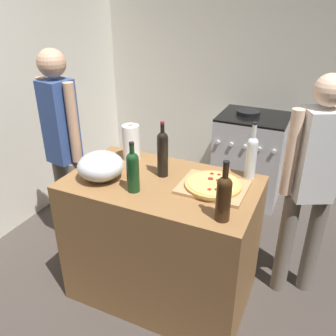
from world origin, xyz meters
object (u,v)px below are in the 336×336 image
mixing_bowl (101,166)px  wine_bottle_clear (251,155)px  wine_bottle_dark (133,170)px  person_in_stripes (63,145)px  pizza (213,184)px  wine_bottle_green (224,196)px  stove (250,157)px  wine_bottle_amber (163,152)px  person_in_red (312,179)px  paper_towel_roll (131,143)px

mixing_bowl → wine_bottle_clear: (0.85, 0.42, 0.07)m
wine_bottle_dark → person_in_stripes: 0.88m
wine_bottle_dark → pizza: bearing=27.3°
wine_bottle_green → stove: (-0.24, 1.85, -0.60)m
wine_bottle_amber → person_in_stripes: bearing=174.8°
person_in_red → pizza: bearing=-144.2°
wine_bottle_green → wine_bottle_dark: bearing=173.3°
wine_bottle_clear → wine_bottle_green: wine_bottle_clear is taller
paper_towel_roll → person_in_stripes: (-0.57, -0.06, -0.10)m
mixing_bowl → pizza: bearing=14.1°
wine_bottle_amber → wine_bottle_clear: (0.52, 0.21, -0.01)m
wine_bottle_amber → wine_bottle_clear: wine_bottle_clear is taller
wine_bottle_clear → person_in_stripes: person_in_stripes is taller
wine_bottle_clear → person_in_stripes: bearing=-174.6°
wine_bottle_green → stove: 1.96m
person_in_red → paper_towel_roll: bearing=-169.7°
pizza → wine_bottle_clear: (0.16, 0.24, 0.12)m
wine_bottle_amber → wine_bottle_dark: bearing=-106.1°
paper_towel_roll → wine_bottle_clear: wine_bottle_clear is taller
wine_bottle_amber → wine_bottle_dark: wine_bottle_amber is taller
pizza → paper_towel_roll: bearing=165.7°
wine_bottle_amber → wine_bottle_green: 0.59m
wine_bottle_dark → person_in_red: person_in_red is taller
wine_bottle_amber → wine_bottle_green: wine_bottle_amber is taller
wine_bottle_amber → person_in_stripes: person_in_stripes is taller
pizza → stove: 1.65m
wine_bottle_amber → person_in_stripes: (-0.88, 0.08, -0.14)m
wine_bottle_amber → person_in_red: (0.89, 0.35, -0.17)m
wine_bottle_clear → stove: size_ratio=0.39×
mixing_bowl → wine_bottle_green: wine_bottle_green is taller
paper_towel_roll → person_in_red: size_ratio=0.16×
mixing_bowl → wine_bottle_dark: (0.26, -0.05, 0.05)m
wine_bottle_green → person_in_stripes: size_ratio=0.20×
wine_bottle_dark → person_in_red: 1.15m
pizza → wine_bottle_green: (0.14, -0.29, 0.11)m
paper_towel_roll → wine_bottle_amber: wine_bottle_amber is taller
paper_towel_roll → stove: paper_towel_roll is taller
wine_bottle_dark → wine_bottle_green: size_ratio=0.93×
wine_bottle_clear → mixing_bowl: bearing=-154.0°
pizza → wine_bottle_amber: bearing=174.9°
person_in_red → wine_bottle_clear: bearing=-158.9°
pizza → mixing_bowl: size_ratio=1.18×
paper_towel_roll → person_in_stripes: size_ratio=0.15×
paper_towel_roll → wine_bottle_clear: bearing=5.2°
pizza → person_in_red: size_ratio=0.22×
wine_bottle_clear → pizza: bearing=-123.9°
stove → person_in_stripes: (-1.14, -1.46, 0.49)m
wine_bottle_clear → person_in_red: size_ratio=0.23×
paper_towel_roll → wine_bottle_green: 0.93m
pizza → person_in_stripes: size_ratio=0.21×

